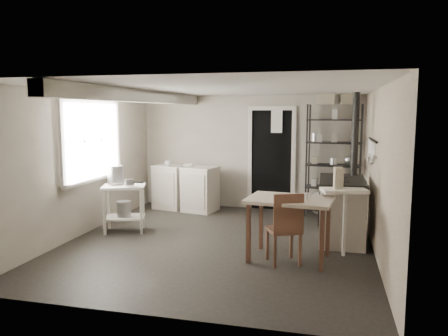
% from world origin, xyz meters
% --- Properties ---
extents(floor, '(5.00, 5.00, 0.00)m').
position_xyz_m(floor, '(0.00, 0.00, 0.00)').
color(floor, black).
rests_on(floor, ground).
extents(ceiling, '(5.00, 5.00, 0.00)m').
position_xyz_m(ceiling, '(0.00, 0.00, 2.30)').
color(ceiling, silver).
rests_on(ceiling, wall_back).
extents(wall_back, '(4.50, 0.02, 2.30)m').
position_xyz_m(wall_back, '(0.00, 2.50, 1.15)').
color(wall_back, '#ADA393').
rests_on(wall_back, ground).
extents(wall_front, '(4.50, 0.02, 2.30)m').
position_xyz_m(wall_front, '(0.00, -2.50, 1.15)').
color(wall_front, '#ADA393').
rests_on(wall_front, ground).
extents(wall_left, '(0.02, 5.00, 2.30)m').
position_xyz_m(wall_left, '(-2.25, 0.00, 1.15)').
color(wall_left, '#ADA393').
rests_on(wall_left, ground).
extents(wall_right, '(0.02, 5.00, 2.30)m').
position_xyz_m(wall_right, '(2.25, 0.00, 1.15)').
color(wall_right, '#ADA393').
rests_on(wall_right, ground).
extents(window, '(0.12, 1.76, 1.28)m').
position_xyz_m(window, '(-2.22, 0.20, 1.50)').
color(window, silver).
rests_on(window, wall_left).
extents(doorway, '(0.96, 0.10, 2.08)m').
position_xyz_m(doorway, '(0.45, 2.47, 1.00)').
color(doorway, silver).
rests_on(doorway, ground).
extents(ceiling_beam, '(0.18, 5.00, 0.18)m').
position_xyz_m(ceiling_beam, '(-1.20, 0.00, 2.20)').
color(ceiling_beam, silver).
rests_on(ceiling_beam, ceiling).
extents(wallpaper_panel, '(0.01, 5.00, 2.30)m').
position_xyz_m(wallpaper_panel, '(2.24, 0.00, 1.15)').
color(wallpaper_panel, beige).
rests_on(wallpaper_panel, wall_right).
extents(utensil_rail, '(0.06, 1.20, 0.44)m').
position_xyz_m(utensil_rail, '(2.19, 0.60, 1.55)').
color(utensil_rail, '#AAA9AC').
rests_on(utensil_rail, wall_right).
extents(prep_table, '(0.79, 0.67, 0.77)m').
position_xyz_m(prep_table, '(-1.67, 0.21, 0.40)').
color(prep_table, silver).
rests_on(prep_table, ground).
extents(stockpot, '(0.35, 0.35, 0.29)m').
position_xyz_m(stockpot, '(-1.84, 0.28, 0.94)').
color(stockpot, '#AAA9AC').
rests_on(stockpot, prep_table).
extents(saucepan, '(0.20, 0.20, 0.09)m').
position_xyz_m(saucepan, '(-1.52, 0.11, 0.85)').
color(saucepan, '#AAA9AC').
rests_on(saucepan, prep_table).
extents(bucket, '(0.26, 0.26, 0.26)m').
position_xyz_m(bucket, '(-1.67, 0.20, 0.39)').
color(bucket, '#AAA9AC').
rests_on(bucket, prep_table).
extents(base_cabinets, '(1.44, 0.85, 0.89)m').
position_xyz_m(base_cabinets, '(-1.22, 2.02, 0.46)').
color(base_cabinets, beige).
rests_on(base_cabinets, ground).
extents(mixing_bowl, '(0.31, 0.31, 0.07)m').
position_xyz_m(mixing_bowl, '(-1.15, 1.97, 0.96)').
color(mixing_bowl, silver).
rests_on(mixing_bowl, base_cabinets).
extents(counter_cup, '(0.15, 0.15, 0.11)m').
position_xyz_m(counter_cup, '(-1.55, 1.92, 0.97)').
color(counter_cup, silver).
rests_on(counter_cup, base_cabinets).
extents(shelf_rack, '(1.03, 0.48, 2.11)m').
position_xyz_m(shelf_rack, '(1.66, 2.12, 0.95)').
color(shelf_rack, black).
rests_on(shelf_rack, ground).
extents(shelf_jar, '(0.11, 0.11, 0.20)m').
position_xyz_m(shelf_jar, '(1.39, 2.12, 1.37)').
color(shelf_jar, silver).
rests_on(shelf_jar, shelf_rack).
extents(storage_box_a, '(0.33, 0.29, 0.22)m').
position_xyz_m(storage_box_a, '(1.49, 2.14, 2.01)').
color(storage_box_a, beige).
rests_on(storage_box_a, shelf_rack).
extents(storage_box_b, '(0.34, 0.32, 0.18)m').
position_xyz_m(storage_box_b, '(1.89, 2.14, 1.99)').
color(storage_box_b, beige).
rests_on(storage_box_b, shelf_rack).
extents(stove, '(0.68, 1.22, 0.95)m').
position_xyz_m(stove, '(1.79, 0.55, 0.44)').
color(stove, beige).
rests_on(stove, ground).
extents(stovepipe, '(0.13, 0.13, 1.39)m').
position_xyz_m(stovepipe, '(1.97, 1.00, 1.59)').
color(stovepipe, black).
rests_on(stovepipe, stove).
extents(side_ledge, '(0.67, 0.47, 0.94)m').
position_xyz_m(side_ledge, '(1.80, -0.21, 0.43)').
color(side_ledge, silver).
rests_on(side_ledge, ground).
extents(oats_box, '(0.14, 0.20, 0.28)m').
position_xyz_m(oats_box, '(1.72, -0.19, 1.01)').
color(oats_box, beige).
rests_on(oats_box, side_ledge).
extents(work_table, '(1.18, 0.89, 0.84)m').
position_xyz_m(work_table, '(1.10, -0.53, 0.38)').
color(work_table, beige).
rests_on(work_table, ground).
extents(table_cup, '(0.12, 0.12, 0.10)m').
position_xyz_m(table_cup, '(1.33, -0.64, 0.81)').
color(table_cup, silver).
rests_on(table_cup, work_table).
extents(chair, '(0.53, 0.54, 0.95)m').
position_xyz_m(chair, '(1.04, -0.69, 0.48)').
color(chair, '#533123').
rests_on(chair, ground).
extents(flour_sack, '(0.43, 0.39, 0.45)m').
position_xyz_m(flour_sack, '(1.43, 2.19, 0.24)').
color(flour_sack, white).
rests_on(flour_sack, ground).
extents(floor_crock, '(0.14, 0.14, 0.15)m').
position_xyz_m(floor_crock, '(1.56, 0.14, 0.08)').
color(floor_crock, silver).
rests_on(floor_crock, ground).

